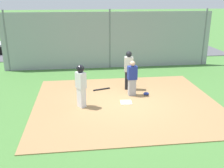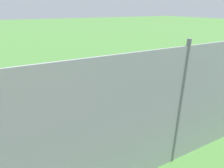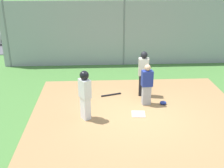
# 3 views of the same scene
# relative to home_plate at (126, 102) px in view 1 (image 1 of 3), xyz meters

# --- Properties ---
(ground_plane) EXTENTS (140.00, 140.00, 0.00)m
(ground_plane) POSITION_rel_home_plate_xyz_m (0.00, 0.00, -0.04)
(ground_plane) COLOR #477A38
(dirt_infield) EXTENTS (7.20, 6.40, 0.03)m
(dirt_infield) POSITION_rel_home_plate_xyz_m (0.00, 0.00, -0.03)
(dirt_infield) COLOR #9E774C
(dirt_infield) RESTS_ON ground_plane
(home_plate) EXTENTS (0.48, 0.48, 0.02)m
(home_plate) POSITION_rel_home_plate_xyz_m (0.00, 0.00, 0.00)
(home_plate) COLOR white
(home_plate) RESTS_ON dirt_infield
(catcher) EXTENTS (0.41, 0.30, 1.50)m
(catcher) POSITION_rel_home_plate_xyz_m (-0.38, -0.77, 0.76)
(catcher) COLOR #9E9EA3
(catcher) RESTS_ON dirt_infield
(umpire) EXTENTS (0.41, 0.31, 1.74)m
(umpire) POSITION_rel_home_plate_xyz_m (-0.37, -1.56, 0.91)
(umpire) COLOR black
(umpire) RESTS_ON dirt_infield
(runner) EXTENTS (0.43, 0.46, 1.65)m
(runner) POSITION_rel_home_plate_xyz_m (1.75, 0.19, 0.93)
(runner) COLOR silver
(runner) RESTS_ON dirt_infield
(baseball_bat) EXTENTS (0.78, 0.30, 0.06)m
(baseball_bat) POSITION_rel_home_plate_xyz_m (0.84, -1.59, 0.02)
(baseball_bat) COLOR black
(baseball_bat) RESTS_ON dirt_infield
(catcher_mask) EXTENTS (0.24, 0.20, 0.12)m
(catcher_mask) POSITION_rel_home_plate_xyz_m (-1.00, -0.71, 0.05)
(catcher_mask) COLOR navy
(catcher_mask) RESTS_ON dirt_infield
(backstop_fence) EXTENTS (12.00, 0.10, 3.35)m
(backstop_fence) POSITION_rel_home_plate_xyz_m (0.00, -5.49, 1.56)
(backstop_fence) COLOR #93999E
(backstop_fence) RESTS_ON ground_plane
(parking_lot) EXTENTS (18.00, 5.20, 0.04)m
(parking_lot) POSITION_rel_home_plate_xyz_m (0.00, -10.15, -0.02)
(parking_lot) COLOR #515156
(parking_lot) RESTS_ON ground_plane
(parked_car_red) EXTENTS (4.35, 2.19, 1.28)m
(parked_car_red) POSITION_rel_home_plate_xyz_m (-3.64, -10.31, 0.57)
(parked_car_red) COLOR maroon
(parked_car_red) RESTS_ON parking_lot
(parked_car_green) EXTENTS (4.35, 2.20, 1.28)m
(parked_car_green) POSITION_rel_home_plate_xyz_m (2.43, -10.62, 0.57)
(parked_car_green) COLOR #235B38
(parked_car_green) RESTS_ON parking_lot
(parked_car_silver) EXTENTS (4.26, 2.00, 1.28)m
(parked_car_silver) POSITION_rel_home_plate_xyz_m (5.75, -10.42, 0.57)
(parked_car_silver) COLOR #B2B2B7
(parked_car_silver) RESTS_ON parking_lot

